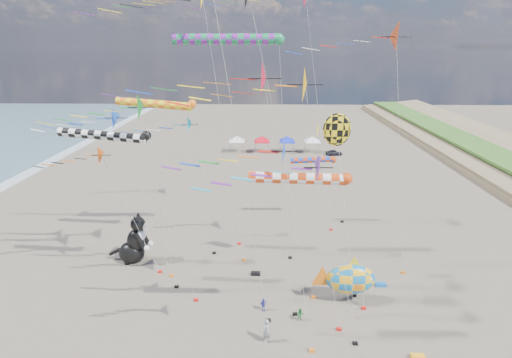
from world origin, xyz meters
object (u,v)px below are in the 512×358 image
(cat_inflatable, at_px, (133,238))
(person_adult, at_px, (267,331))
(child_green, at_px, (300,315))
(parked_car, at_px, (334,152))
(fish_inflatable, at_px, (350,279))
(child_blue, at_px, (263,305))

(cat_inflatable, distance_m, person_adult, 17.16)
(child_green, height_order, parked_car, child_green)
(fish_inflatable, bearing_deg, parked_car, 82.20)
(person_adult, height_order, child_green, person_adult)
(person_adult, bearing_deg, cat_inflatable, 117.14)
(child_blue, bearing_deg, person_adult, -108.32)
(person_adult, relative_size, parked_car, 0.58)
(cat_inflatable, height_order, child_green, cat_inflatable)
(child_green, distance_m, child_blue, 3.11)
(child_green, bearing_deg, child_blue, 152.71)
(cat_inflatable, bearing_deg, person_adult, -33.80)
(person_adult, distance_m, child_green, 3.54)
(fish_inflatable, bearing_deg, person_adult, -143.73)
(child_green, relative_size, child_blue, 0.99)
(parked_car, bearing_deg, child_blue, 161.22)
(child_blue, height_order, parked_car, child_blue)
(person_adult, bearing_deg, child_green, 20.99)
(fish_inflatable, bearing_deg, child_green, -148.79)
(fish_inflatable, bearing_deg, child_blue, -169.23)
(person_adult, distance_m, child_blue, 3.64)
(cat_inflatable, distance_m, fish_inflatable, 20.67)
(person_adult, xyz_separation_m, child_blue, (-0.30, 3.61, -0.37))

